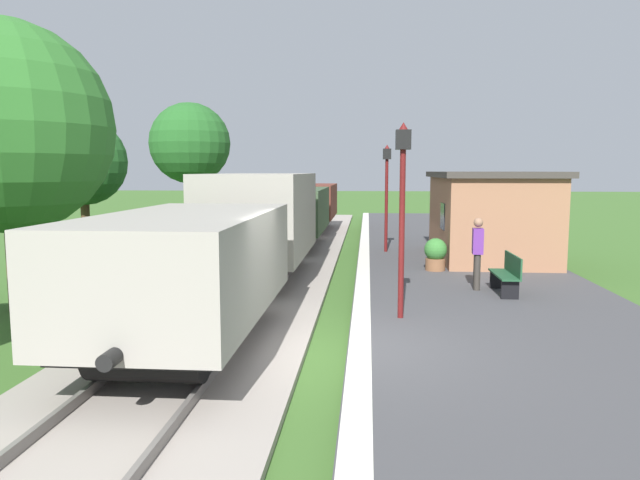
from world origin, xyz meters
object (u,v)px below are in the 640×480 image
tree_trackside_mid (5,128)px  station_hut (489,215)px  bench_near_hut (507,273)px  bench_down_platform (446,228)px  freight_train (278,219)px  tree_trackside_far (83,162)px  lamp_post_near (403,185)px  lamp_post_far (387,178)px  potted_planter (436,254)px  tree_field_left (190,144)px  person_waiting (477,251)px

tree_trackside_mid → station_hut: bearing=31.6°
bench_near_hut → bench_down_platform: bearing=90.0°
freight_train → tree_trackside_far: 6.56m
lamp_post_near → lamp_post_far: (0.00, 9.30, 0.00)m
bench_down_platform → bench_near_hut: bearing=-90.0°
bench_near_hut → potted_planter: bearing=112.5°
lamp_post_far → tree_field_left: tree_field_left is taller
lamp_post_near → freight_train: bearing=114.6°
bench_near_hut → lamp_post_far: 7.62m
lamp_post_far → tree_field_left: (-8.36, 4.73, 1.43)m
bench_near_hut → bench_down_platform: size_ratio=1.00×
bench_near_hut → tree_trackside_far: bearing=158.7°
bench_near_hut → tree_trackside_mid: 11.48m
person_waiting → tree_trackside_far: 12.76m
lamp_post_near → tree_trackside_far: 12.23m
potted_planter → bench_down_platform: bearing=80.5°
tree_trackside_mid → bench_down_platform: bearing=48.3°
freight_train → lamp_post_near: 8.63m
station_hut → tree_trackside_mid: (-11.60, -7.14, 2.31)m
potted_planter → tree_trackside_mid: bearing=-154.6°
lamp_post_far → tree_trackside_mid: tree_trackside_mid is taller
bench_down_platform → potted_planter: size_ratio=1.64×
station_hut → tree_field_left: tree_field_left is taller
station_hut → bench_near_hut: 5.76m
station_hut → potted_planter: size_ratio=6.33×
potted_planter → lamp_post_far: lamp_post_far is taller
bench_near_hut → person_waiting: bearing=145.2°
bench_near_hut → lamp_post_near: 4.10m
bench_down_platform → person_waiting: bearing=-93.4°
potted_planter → lamp_post_near: size_ratio=0.25×
lamp_post_far → tree_field_left: 9.71m
station_hut → bench_down_platform: station_hut is taller
bench_near_hut → tree_trackside_far: size_ratio=0.32×
freight_train → tree_trackside_mid: bearing=-125.1°
tree_trackside_far → freight_train: bearing=4.4°
freight_train → station_hut: (6.80, 0.32, 0.17)m
person_waiting → lamp_post_near: (-1.95, -2.85, 1.62)m
bench_near_hut → person_waiting: size_ratio=0.88×
potted_planter → tree_trackside_mid: size_ratio=0.15×
potted_planter → lamp_post_far: (-1.28, 3.79, 2.08)m
freight_train → person_waiting: (5.50, -4.90, -0.30)m
person_waiting → freight_train: bearing=-36.3°
station_hut → lamp_post_near: lamp_post_near is taller
bench_down_platform → potted_planter: bearing=-99.5°
station_hut → tree_field_left: bearing=152.8°
lamp_post_far → freight_train: bearing=-156.4°
lamp_post_near → tree_trackside_mid: (-8.35, 0.93, 1.16)m
freight_train → tree_trackside_mid: (-4.80, -6.82, 2.49)m
tree_field_left → potted_planter: bearing=-41.5°
freight_train → person_waiting: bearing=-41.7°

